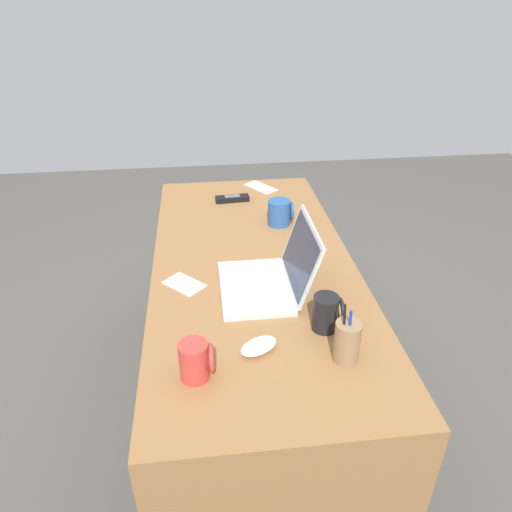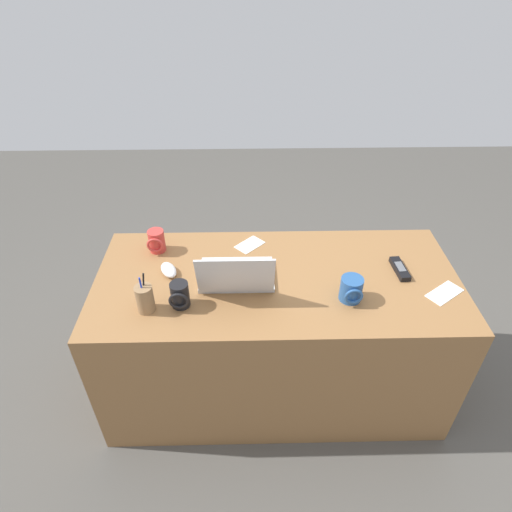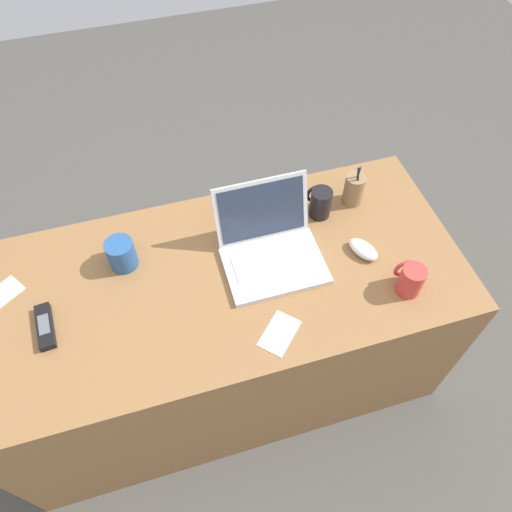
{
  "view_description": "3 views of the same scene",
  "coord_description": "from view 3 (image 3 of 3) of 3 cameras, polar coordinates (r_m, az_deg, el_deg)",
  "views": [
    {
      "loc": [
        1.44,
        -0.16,
        1.58
      ],
      "look_at": [
        0.06,
        0.0,
        0.76
      ],
      "focal_mm": 33.6,
      "sensor_mm": 36.0,
      "label": 1
    },
    {
      "loc": [
        0.12,
        1.42,
        1.9
      ],
      "look_at": [
        0.09,
        -0.06,
        0.78
      ],
      "focal_mm": 30.43,
      "sensor_mm": 36.0,
      "label": 2
    },
    {
      "loc": [
        -0.14,
        -0.86,
        1.99
      ],
      "look_at": [
        0.12,
        0.01,
        0.75
      ],
      "focal_mm": 34.23,
      "sensor_mm": 36.0,
      "label": 3
    }
  ],
  "objects": [
    {
      "name": "paper_note_near_laptop",
      "position": [
        1.44,
        2.74,
        -9.0
      ],
      "size": [
        0.15,
        0.15,
        0.0
      ],
      "primitive_type": "cube",
      "rotation": [
        0.0,
        0.0,
        0.78
      ],
      "color": "white",
      "rests_on": "desk"
    },
    {
      "name": "coffee_mug_spare",
      "position": [
        1.68,
        7.51,
        6.27
      ],
      "size": [
        0.08,
        0.08,
        0.11
      ],
      "color": "black",
      "rests_on": "desk"
    },
    {
      "name": "ground_plane",
      "position": [
        2.17,
        -3.02,
        -12.86
      ],
      "size": [
        6.0,
        6.0,
        0.0
      ],
      "primitive_type": "plane",
      "color": "#4C4944"
    },
    {
      "name": "coffee_mug_white",
      "position": [
        1.55,
        17.59,
        -2.59
      ],
      "size": [
        0.08,
        0.09,
        0.11
      ],
      "color": "#C63833",
      "rests_on": "desk"
    },
    {
      "name": "pen_holder",
      "position": [
        1.74,
        11.35,
        7.66
      ],
      "size": [
        0.07,
        0.07,
        0.17
      ],
      "color": "olive",
      "rests_on": "desk"
    },
    {
      "name": "computer_mouse",
      "position": [
        1.62,
        12.44,
        0.76
      ],
      "size": [
        0.1,
        0.12,
        0.04
      ],
      "primitive_type": "ellipsoid",
      "rotation": [
        0.0,
        0.0,
        0.48
      ],
      "color": "white",
      "rests_on": "desk"
    },
    {
      "name": "laptop",
      "position": [
        1.55,
        1.7,
        0.99
      ],
      "size": [
        0.31,
        0.29,
        0.22
      ],
      "color": "silver",
      "rests_on": "desk"
    },
    {
      "name": "desk",
      "position": [
        1.85,
        -3.48,
        -8.51
      ],
      "size": [
        1.56,
        0.71,
        0.71
      ],
      "primitive_type": "cube",
      "color": "olive",
      "rests_on": "ground"
    },
    {
      "name": "coffee_mug_tall",
      "position": [
        1.59,
        -15.46,
        0.34
      ],
      "size": [
        0.09,
        0.1,
        0.1
      ],
      "color": "#26518C",
      "rests_on": "desk"
    },
    {
      "name": "cordless_phone",
      "position": [
        1.57,
        -23.42,
        -7.56
      ],
      "size": [
        0.06,
        0.15,
        0.03
      ],
      "color": "black",
      "rests_on": "desk"
    }
  ]
}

